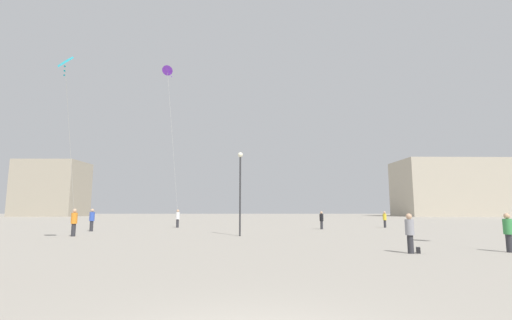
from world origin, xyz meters
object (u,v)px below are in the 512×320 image
Objects in this scene: person_in_green at (509,231)px; kite_violet_diamond at (168,73)px; person_in_orange at (75,221)px; person_in_white at (178,218)px; kite_cyan_delta at (65,66)px; person_in_blue at (92,219)px; person_in_yellow at (385,219)px; building_left_hall at (53,189)px; person_in_grey at (410,231)px; building_centre_hall at (450,188)px; handbag_beside_flyer at (419,250)px; person_in_black at (322,219)px; lamppost_east at (241,180)px.

kite_violet_diamond reaches higher than person_in_green.
kite_violet_diamond is at bearing -46.78° from person_in_orange.
person_in_white is 0.20× the size of kite_cyan_delta.
kite_cyan_delta is at bearing 43.62° from person_in_blue.
kite_violet_diamond is (2.25, 13.45, 4.93)m from kite_cyan_delta.
person_in_blue reaches higher than person_in_orange.
person_in_yellow is 0.10× the size of building_left_hall.
kite_violet_diamond reaches higher than building_left_hall.
person_in_grey is at bearing -2.73° from person_in_white.
building_centre_hall is (63.58, 78.80, -2.16)m from kite_cyan_delta.
person_in_blue is 0.12× the size of building_left_hall.
building_centre_hall is at bearing -86.90° from person_in_green.
building_centre_hall reaches higher than handbag_beside_flyer.
building_left_hall is at bearing -178.52° from person_in_white.
person_in_yellow is at bearing -85.56° from person_in_orange.
person_in_black is at bearing -46.09° from building_left_hall.
kite_violet_diamond is at bearing -133.18° from building_centre_hall.
kite_violet_diamond is at bearing -44.15° from person_in_white.
building_left_hall is (-65.73, 81.19, 6.44)m from person_in_green.
person_in_green is (18.54, -20.82, -0.09)m from person_in_white.
person_in_white is at bearing 124.57° from handbag_beside_flyer.
person_in_green is (-2.16, -20.71, 0.01)m from person_in_yellow.
person_in_white is at bearing 120.45° from lamppost_east.
building_centre_hall is at bearing -100.60° from person_in_black.
building_centre_hall is 86.92× the size of handbag_beside_flyer.
person_in_yellow is 73.81m from building_centre_hall.
building_centre_hall is (108.00, 1.12, 0.21)m from building_left_hall.
person_in_yellow is at bearing 39.22° from lamppost_east.
person_in_black is at bearing 127.64° from person_in_blue.
person_in_blue is 5.74m from person_in_orange.
person_in_green is 28.97m from kite_violet_diamond.
person_in_white is at bearing -51.99° from building_left_hall.
handbag_beside_flyer is at bearing -1.96° from person_in_white.
person_in_black is 19.88m from person_in_blue.
person_in_green is at bearing 130.20° from person_in_black.
person_in_grey is at bearing -52.56° from lamppost_east.
person_in_black is 18.10m from handbag_beside_flyer.
person_in_black is at bearing -84.94° from person_in_orange.
kite_violet_diamond is 27.12m from handbag_beside_flyer.
building_left_hall is at bearing 126.00° from kite_violet_diamond.
person_in_orange reaches higher than person_in_yellow.
person_in_yellow is 21.90m from handbag_beside_flyer.
building_left_hall is at bearing 125.65° from person_in_grey.
building_left_hall reaches higher than person_in_white.
person_in_yellow is 0.28× the size of lamppost_east.
building_centre_hall is at bearing -79.35° from person_in_yellow.
person_in_grey is 0.99× the size of person_in_green.
person_in_blue is at bearing 105.14° from kite_cyan_delta.
person_in_orange is 1.13× the size of person_in_green.
person_in_grey is 22.08m from person_in_yellow.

